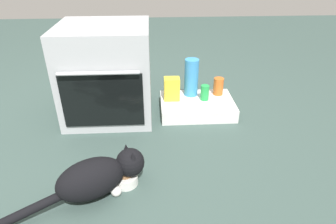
% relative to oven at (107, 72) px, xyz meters
% --- Properties ---
extents(ground, '(8.00, 8.00, 0.00)m').
position_rel_oven_xyz_m(ground, '(-0.04, -0.38, -0.34)').
color(ground, '#384C47').
extents(oven, '(0.64, 0.63, 0.69)m').
position_rel_oven_xyz_m(oven, '(0.00, 0.00, 0.00)').
color(oven, '#B7BABF').
rests_on(oven, ground).
extents(pantry_cabinet, '(0.57, 0.40, 0.10)m').
position_rel_oven_xyz_m(pantry_cabinet, '(0.68, -0.02, -0.29)').
color(pantry_cabinet, white).
rests_on(pantry_cabinet, ground).
extents(food_bowl, '(0.14, 0.14, 0.09)m').
position_rel_oven_xyz_m(food_bowl, '(0.17, -0.80, -0.31)').
color(food_bowl, white).
rests_on(food_bowl, ground).
extents(cat, '(0.68, 0.41, 0.23)m').
position_rel_oven_xyz_m(cat, '(0.04, -0.87, -0.22)').
color(cat, black).
rests_on(cat, ground).
extents(water_bottle, '(0.11, 0.11, 0.30)m').
position_rel_oven_xyz_m(water_bottle, '(0.64, 0.09, -0.09)').
color(water_bottle, '#388CD1').
rests_on(water_bottle, pantry_cabinet).
extents(snack_bag, '(0.12, 0.09, 0.18)m').
position_rel_oven_xyz_m(snack_bag, '(0.48, 0.02, -0.15)').
color(snack_bag, yellow).
rests_on(snack_bag, pantry_cabinet).
extents(soda_can, '(0.07, 0.07, 0.12)m').
position_rel_oven_xyz_m(soda_can, '(0.74, -0.00, -0.18)').
color(soda_can, green).
rests_on(soda_can, pantry_cabinet).
extents(sauce_jar, '(0.08, 0.08, 0.14)m').
position_rel_oven_xyz_m(sauce_jar, '(0.87, 0.09, -0.17)').
color(sauce_jar, '#D16023').
rests_on(sauce_jar, pantry_cabinet).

